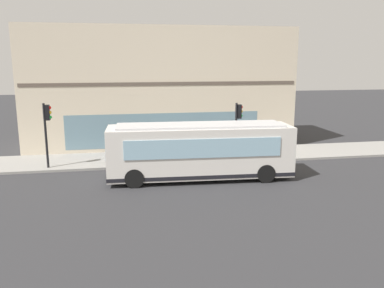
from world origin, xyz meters
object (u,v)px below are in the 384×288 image
at_px(traffic_light_down_block, 47,123).
at_px(pedestrian_near_hydrant, 113,142).
at_px(fire_hydrant, 251,145).
at_px(pedestrian_by_light_pole, 134,141).
at_px(traffic_light_near_corner, 238,120).
at_px(city_bus_nearside, 200,151).
at_px(pedestrian_near_building_entrance, 276,141).
at_px(pedestrian_walking_along_curb, 187,145).

distance_m(traffic_light_down_block, pedestrian_near_hydrant, 4.57).
height_order(fire_hydrant, pedestrian_by_light_pole, pedestrian_by_light_pole).
bearing_deg(pedestrian_near_hydrant, traffic_light_near_corner, -103.85).
xyz_separation_m(city_bus_nearside, pedestrian_near_building_entrance, (3.48, -5.87, -0.35)).
relative_size(pedestrian_walking_along_curb, pedestrian_near_building_entrance, 0.94).
distance_m(pedestrian_by_light_pole, pedestrian_walking_along_curb, 4.02).
relative_size(fire_hydrant, pedestrian_near_building_entrance, 0.41).
bearing_deg(pedestrian_walking_along_curb, pedestrian_near_building_entrance, -93.86).
distance_m(city_bus_nearside, pedestrian_walking_along_curb, 3.90).
height_order(pedestrian_walking_along_curb, pedestrian_near_hydrant, pedestrian_near_hydrant).
bearing_deg(pedestrian_by_light_pole, city_bus_nearside, -151.01).
bearing_deg(fire_hydrant, city_bus_nearside, 139.33).
height_order(traffic_light_near_corner, pedestrian_walking_along_curb, traffic_light_near_corner).
xyz_separation_m(traffic_light_near_corner, pedestrian_near_hydrant, (1.96, 7.94, -1.55)).
distance_m(traffic_light_near_corner, pedestrian_by_light_pole, 7.31).
bearing_deg(traffic_light_down_block, pedestrian_walking_along_curb, -86.67).
bearing_deg(pedestrian_by_light_pole, pedestrian_near_building_entrance, -105.98).
distance_m(fire_hydrant, pedestrian_near_building_entrance, 2.50).
bearing_deg(traffic_light_near_corner, pedestrian_by_light_pole, 67.81).
height_order(city_bus_nearside, traffic_light_down_block, traffic_light_down_block).
relative_size(traffic_light_down_block, fire_hydrant, 5.22).
bearing_deg(pedestrian_near_hydrant, pedestrian_near_building_entrance, -100.27).
xyz_separation_m(traffic_light_down_block, pedestrian_near_hydrant, (2.01, -3.74, -1.69)).
relative_size(traffic_light_down_block, pedestrian_walking_along_curb, 2.27).
distance_m(city_bus_nearside, pedestrian_near_building_entrance, 6.83).
bearing_deg(pedestrian_by_light_pole, pedestrian_walking_along_curb, -124.12).
bearing_deg(traffic_light_near_corner, fire_hydrant, -36.93).
bearing_deg(fire_hydrant, pedestrian_walking_along_curb, 109.87).
distance_m(pedestrian_walking_along_curb, pedestrian_near_hydrant, 4.91).
height_order(traffic_light_near_corner, traffic_light_down_block, traffic_light_down_block).
bearing_deg(traffic_light_down_block, fire_hydrant, -80.33).
height_order(pedestrian_by_light_pole, pedestrian_walking_along_curb, pedestrian_walking_along_curb).
bearing_deg(pedestrian_walking_along_curb, pedestrian_by_light_pole, 55.88).
bearing_deg(fire_hydrant, pedestrian_near_hydrant, 91.57).
bearing_deg(pedestrian_near_hydrant, city_bus_nearside, -138.71).
bearing_deg(pedestrian_by_light_pole, traffic_light_near_corner, -112.19).
distance_m(traffic_light_down_block, pedestrian_walking_along_curb, 8.60).
height_order(fire_hydrant, pedestrian_walking_along_curb, pedestrian_walking_along_curb).
relative_size(traffic_light_down_block, pedestrian_near_building_entrance, 2.13).
bearing_deg(pedestrian_walking_along_curb, fire_hydrant, -70.13).
bearing_deg(pedestrian_near_building_entrance, fire_hydrant, 24.65).
bearing_deg(pedestrian_near_building_entrance, pedestrian_by_light_pole, 74.02).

